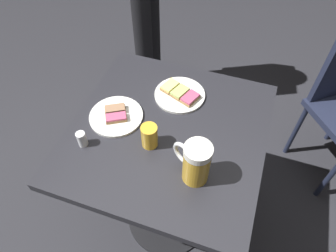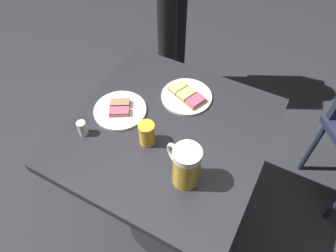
{
  "view_description": "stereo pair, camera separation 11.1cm",
  "coord_description": "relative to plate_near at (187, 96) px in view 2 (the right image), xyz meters",
  "views": [
    {
      "loc": [
        0.23,
        -0.66,
        1.66
      ],
      "look_at": [
        0.0,
        0.0,
        0.8
      ],
      "focal_mm": 33.07,
      "sensor_mm": 36.0,
      "label": 1
    },
    {
      "loc": [
        0.33,
        -0.62,
        1.66
      ],
      "look_at": [
        0.0,
        0.0,
        0.8
      ],
      "focal_mm": 33.07,
      "sensor_mm": 36.0,
      "label": 2
    }
  ],
  "objects": [
    {
      "name": "ground_plane",
      "position": [
        0.01,
        -0.18,
        -0.79
      ],
      "size": [
        6.0,
        6.0,
        0.0
      ],
      "primitive_type": "plane",
      "color": "#28282D"
    },
    {
      "name": "cafe_table",
      "position": [
        0.01,
        -0.18,
        -0.19
      ],
      "size": [
        0.7,
        0.72,
        0.78
      ],
      "color": "black",
      "rests_on": "ground_plane"
    },
    {
      "name": "plate_near",
      "position": [
        0.0,
        0.0,
        0.0
      ],
      "size": [
        0.2,
        0.2,
        0.03
      ],
      "color": "white",
      "rests_on": "cafe_table"
    },
    {
      "name": "plate_far",
      "position": [
        -0.19,
        -0.19,
        -0.0
      ],
      "size": [
        0.2,
        0.2,
        0.03
      ],
      "color": "white",
      "rests_on": "cafe_table"
    },
    {
      "name": "beer_mug",
      "position": [
        0.15,
        -0.33,
        0.07
      ],
      "size": [
        0.13,
        0.09,
        0.16
      ],
      "color": "gold",
      "rests_on": "cafe_table"
    },
    {
      "name": "beer_glass_small",
      "position": [
        -0.03,
        -0.26,
        0.03
      ],
      "size": [
        0.06,
        0.06,
        0.09
      ],
      "primitive_type": "cylinder",
      "color": "gold",
      "rests_on": "cafe_table"
    },
    {
      "name": "salt_shaker",
      "position": [
        -0.25,
        -0.34,
        0.02
      ],
      "size": [
        0.03,
        0.03,
        0.06
      ],
      "primitive_type": "cylinder",
      "color": "silver",
      "rests_on": "cafe_table"
    }
  ]
}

